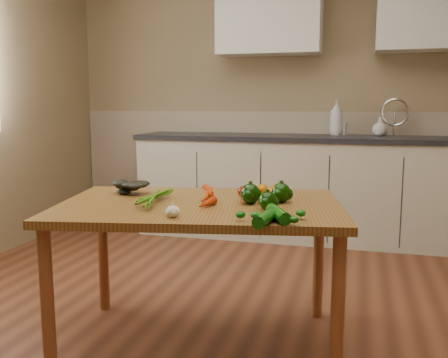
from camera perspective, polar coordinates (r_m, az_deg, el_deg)
room at (r=2.43m, az=-1.73°, el=10.34°), size 4.04×5.04×2.64m
counter_run at (r=4.43m, az=8.65°, el=-0.78°), size 2.84×0.64×1.14m
upper_cabinets at (r=4.54m, az=13.26°, el=18.25°), size 2.15×0.35×0.70m
table at (r=2.39m, az=-2.76°, el=-4.59°), size 1.46×1.08×0.71m
soap_bottle_a at (r=4.46m, az=12.72°, el=6.86°), size 0.12×0.12×0.31m
soap_bottle_b at (r=4.50m, az=13.34°, el=5.96°), size 0.09×0.09×0.16m
soap_bottle_c at (r=4.44m, az=17.39°, el=5.72°), size 0.15×0.15×0.16m
carrot_bunch at (r=2.36m, az=-3.88°, el=-2.00°), size 0.28×0.23×0.07m
leafy_greens at (r=2.62m, az=-10.57°, el=-0.72°), size 0.19×0.17×0.09m
garlic_bulb at (r=2.08m, az=-5.90°, el=-3.70°), size 0.06×0.06×0.05m
pepper_a at (r=2.35m, az=3.04°, el=-1.70°), size 0.09×0.09×0.09m
pepper_b at (r=2.39m, az=6.55°, el=-1.58°), size 0.09×0.09×0.09m
pepper_c at (r=2.21m, az=5.00°, el=-2.51°), size 0.08×0.08×0.08m
tomato_a at (r=2.48m, az=2.36°, el=-1.48°), size 0.07×0.07×0.06m
tomato_b at (r=2.55m, az=4.40°, el=-1.25°), size 0.06×0.06×0.06m
tomato_c at (r=2.45m, az=5.96°, el=-1.52°), size 0.08×0.08×0.07m
zucchini_a at (r=2.02m, az=6.22°, el=-4.00°), size 0.13×0.19×0.05m
zucchini_b at (r=1.97m, az=4.90°, el=-4.34°), size 0.08×0.22×0.05m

